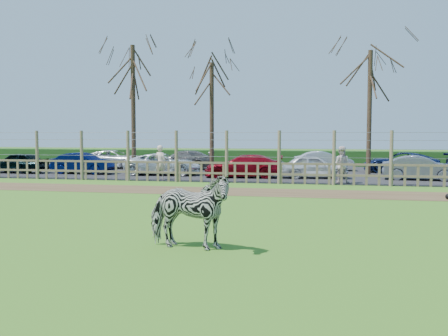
% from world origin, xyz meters
% --- Properties ---
extents(ground, '(120.00, 120.00, 0.00)m').
position_xyz_m(ground, '(0.00, 0.00, 0.00)').
color(ground, '#58A22F').
rests_on(ground, ground).
extents(dirt_strip, '(34.00, 2.80, 0.01)m').
position_xyz_m(dirt_strip, '(0.00, 4.50, 0.01)').
color(dirt_strip, brown).
rests_on(dirt_strip, ground).
extents(asphalt, '(44.00, 13.00, 0.04)m').
position_xyz_m(asphalt, '(0.00, 14.50, 0.02)').
color(asphalt, '#232326').
rests_on(asphalt, ground).
extents(hedge, '(46.00, 2.00, 1.10)m').
position_xyz_m(hedge, '(0.00, 21.50, 0.55)').
color(hedge, '#1E4716').
rests_on(hedge, ground).
extents(fence, '(30.16, 0.16, 2.50)m').
position_xyz_m(fence, '(0.00, 8.00, 0.80)').
color(fence, brown).
rests_on(fence, ground).
extents(tree_left, '(4.80, 4.80, 7.88)m').
position_xyz_m(tree_left, '(-6.50, 12.50, 5.62)').
color(tree_left, '#3D2B1E').
rests_on(tree_left, ground).
extents(tree_mid, '(4.80, 4.80, 6.83)m').
position_xyz_m(tree_mid, '(-2.00, 13.50, 4.87)').
color(tree_mid, '#3D2B1E').
rests_on(tree_mid, ground).
extents(tree_right, '(4.80, 4.80, 7.35)m').
position_xyz_m(tree_right, '(7.00, 14.00, 5.24)').
color(tree_right, '#3D2B1E').
rests_on(tree_right, ground).
extents(zebra, '(1.95, 1.04, 1.58)m').
position_xyz_m(zebra, '(1.92, -5.57, 0.79)').
color(zebra, gray).
rests_on(zebra, ground).
extents(visitor_a, '(0.72, 0.58, 1.72)m').
position_xyz_m(visitor_a, '(-3.50, 8.54, 0.90)').
color(visitor_a, beige).
rests_on(visitor_a, asphalt).
extents(visitor_b, '(0.91, 0.75, 1.72)m').
position_xyz_m(visitor_b, '(5.34, 8.55, 0.90)').
color(visitor_b, silver).
rests_on(visitor_b, asphalt).
extents(car_0, '(3.55, 1.48, 1.20)m').
position_xyz_m(car_0, '(-13.09, 10.91, 0.64)').
color(car_0, black).
rests_on(car_0, asphalt).
extents(car_1, '(3.68, 1.38, 1.20)m').
position_xyz_m(car_1, '(-9.04, 11.12, 0.64)').
color(car_1, '#030D3E').
rests_on(car_1, asphalt).
extents(car_2, '(4.50, 2.42, 1.20)m').
position_xyz_m(car_2, '(-4.29, 11.29, 0.64)').
color(car_2, silver).
rests_on(car_2, asphalt).
extents(car_3, '(4.25, 1.98, 1.20)m').
position_xyz_m(car_3, '(0.38, 10.64, 0.64)').
color(car_3, maroon).
rests_on(car_3, asphalt).
extents(car_4, '(3.67, 1.85, 1.20)m').
position_xyz_m(car_4, '(4.02, 10.91, 0.64)').
color(car_4, silver).
rests_on(car_4, asphalt).
extents(car_5, '(3.76, 1.67, 1.20)m').
position_xyz_m(car_5, '(9.26, 10.98, 0.64)').
color(car_5, slate).
rests_on(car_5, asphalt).
extents(car_8, '(4.40, 2.18, 1.20)m').
position_xyz_m(car_8, '(-9.16, 15.67, 0.64)').
color(car_8, silver).
rests_on(car_8, asphalt).
extents(car_9, '(4.32, 2.22, 1.20)m').
position_xyz_m(car_9, '(-4.52, 15.76, 0.64)').
color(car_9, '#625D5A').
rests_on(car_9, asphalt).
extents(car_11, '(3.78, 1.74, 1.20)m').
position_xyz_m(car_11, '(4.51, 16.37, 0.64)').
color(car_11, '#ACB0BB').
rests_on(car_11, asphalt).
extents(car_12, '(4.52, 2.47, 1.20)m').
position_xyz_m(car_12, '(8.95, 15.65, 0.64)').
color(car_12, navy).
rests_on(car_12, asphalt).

